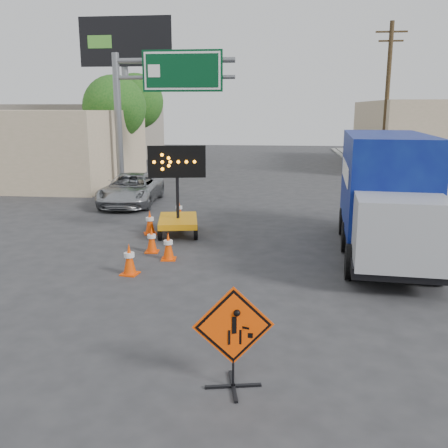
% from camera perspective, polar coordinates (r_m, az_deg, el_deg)
% --- Properties ---
extents(ground, '(100.00, 100.00, 0.00)m').
position_cam_1_polar(ground, '(8.55, -6.47, -15.69)').
color(ground, '#2D2D30').
rests_on(ground, ground).
extents(curb_right, '(0.40, 60.00, 0.12)m').
position_cam_1_polar(curb_right, '(23.31, 19.75, 2.32)').
color(curb_right, gray).
rests_on(curb_right, ground).
extents(storefront_left_near, '(14.00, 10.00, 4.00)m').
position_cam_1_polar(storefront_left_near, '(31.58, -23.88, 8.17)').
color(storefront_left_near, '#CCB193').
rests_on(storefront_left_near, ground).
extents(storefront_left_far, '(12.00, 10.00, 4.40)m').
position_cam_1_polar(storefront_left_far, '(44.60, -16.02, 10.15)').
color(storefront_left_far, gray).
rests_on(storefront_left_far, ground).
extents(building_right_far, '(10.00, 14.00, 4.60)m').
position_cam_1_polar(building_right_far, '(39.00, 23.40, 9.38)').
color(building_right_far, '#CCB193').
rests_on(building_right_far, ground).
extents(highway_gantry, '(6.18, 0.38, 6.90)m').
position_cam_1_polar(highway_gantry, '(26.01, -7.70, 15.10)').
color(highway_gantry, slate).
rests_on(highway_gantry, ground).
extents(billboard, '(6.10, 0.54, 9.85)m').
position_cam_1_polar(billboard, '(34.82, -11.14, 18.21)').
color(billboard, slate).
rests_on(billboard, ground).
extents(utility_pole_far, '(1.80, 0.26, 9.00)m').
position_cam_1_polar(utility_pole_far, '(31.92, 18.12, 13.50)').
color(utility_pole_far, '#4A3620').
rests_on(utility_pole_far, ground).
extents(tree_left_near, '(3.71, 3.71, 6.03)m').
position_cam_1_polar(tree_left_near, '(30.87, -12.41, 12.90)').
color(tree_left_near, '#4A3620').
rests_on(tree_left_near, ground).
extents(tree_left_far, '(4.10, 4.10, 6.66)m').
position_cam_1_polar(tree_left_far, '(38.82, -10.06, 13.62)').
color(tree_left_far, '#4A3620').
rests_on(tree_left_far, ground).
extents(construction_sign, '(1.19, 0.85, 1.61)m').
position_cam_1_polar(construction_sign, '(7.51, 1.07, -12.59)').
color(construction_sign, black).
rests_on(construction_sign, ground).
extents(arrow_board, '(1.85, 2.26, 2.94)m').
position_cam_1_polar(arrow_board, '(16.58, -5.28, 1.03)').
color(arrow_board, orange).
rests_on(arrow_board, ground).
extents(pickup_truck, '(2.48, 4.90, 1.33)m').
position_cam_1_polar(pickup_truck, '(22.16, -10.54, 3.93)').
color(pickup_truck, '#9FA1A5').
rests_on(pickup_truck, ground).
extents(box_truck, '(2.73, 7.29, 3.39)m').
position_cam_1_polar(box_truck, '(14.84, 17.89, 2.49)').
color(box_truck, black).
rests_on(box_truck, ground).
extents(cone_a, '(0.47, 0.47, 0.81)m').
position_cam_1_polar(cone_a, '(12.80, -10.76, -3.95)').
color(cone_a, '#F84505').
rests_on(cone_a, ground).
extents(cone_b, '(0.44, 0.44, 0.78)m').
position_cam_1_polar(cone_b, '(13.89, -6.38, -2.51)').
color(cone_b, '#F84505').
rests_on(cone_b, ground).
extents(cone_c, '(0.41, 0.41, 0.75)m').
position_cam_1_polar(cone_c, '(14.67, -8.27, -1.78)').
color(cone_c, '#F84505').
rests_on(cone_c, ground).
extents(cone_d, '(0.53, 0.53, 0.81)m').
position_cam_1_polar(cone_d, '(16.79, -8.46, 0.21)').
color(cone_d, '#F84505').
rests_on(cone_d, ground).
extents(cone_e, '(0.40, 0.40, 0.77)m').
position_cam_1_polar(cone_e, '(18.73, -5.17, 1.58)').
color(cone_e, '#F84505').
rests_on(cone_e, ground).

